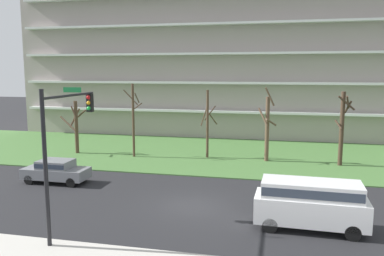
{
  "coord_description": "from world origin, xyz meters",
  "views": [
    {
      "loc": [
        4.66,
        -20.79,
        7.54
      ],
      "look_at": [
        -1.33,
        6.0,
        3.54
      ],
      "focal_mm": 36.75,
      "sensor_mm": 36.0,
      "label": 1
    }
  ],
  "objects_px": {
    "tree_center": "(208,123)",
    "tree_right": "(267,127)",
    "traffic_signal_mast": "(63,138)",
    "tree_left": "(133,119)",
    "tree_far_left": "(76,125)",
    "sedan_gray_center_left": "(56,170)",
    "van_white_near_left": "(311,201)",
    "tree_far_right": "(342,126)"
  },
  "relations": [
    {
      "from": "traffic_signal_mast",
      "to": "tree_far_right",
      "type": "bearing_deg",
      "value": 49.6
    },
    {
      "from": "tree_center",
      "to": "van_white_near_left",
      "type": "distance_m",
      "value": 16.17
    },
    {
      "from": "tree_far_left",
      "to": "sedan_gray_center_left",
      "type": "xyz_separation_m",
      "value": [
        3.35,
        -8.88,
        -1.75
      ]
    },
    {
      "from": "tree_left",
      "to": "tree_right",
      "type": "relative_size",
      "value": 1.04
    },
    {
      "from": "tree_left",
      "to": "tree_far_right",
      "type": "relative_size",
      "value": 1.09
    },
    {
      "from": "traffic_signal_mast",
      "to": "tree_left",
      "type": "bearing_deg",
      "value": 100.17
    },
    {
      "from": "tree_center",
      "to": "tree_far_right",
      "type": "xyz_separation_m",
      "value": [
        10.86,
        -0.57,
        0.15
      ]
    },
    {
      "from": "van_white_near_left",
      "to": "tree_far_right",
      "type": "bearing_deg",
      "value": 78.28
    },
    {
      "from": "tree_left",
      "to": "tree_far_right",
      "type": "height_order",
      "value": "tree_left"
    },
    {
      "from": "tree_far_right",
      "to": "van_white_near_left",
      "type": "xyz_separation_m",
      "value": [
        -3.28,
        -13.61,
        -1.83
      ]
    },
    {
      "from": "tree_right",
      "to": "van_white_near_left",
      "type": "bearing_deg",
      "value": -79.69
    },
    {
      "from": "tree_far_left",
      "to": "sedan_gray_center_left",
      "type": "bearing_deg",
      "value": -69.31
    },
    {
      "from": "tree_far_left",
      "to": "tree_left",
      "type": "relative_size",
      "value": 0.75
    },
    {
      "from": "tree_far_right",
      "to": "tree_left",
      "type": "bearing_deg",
      "value": -178.27
    },
    {
      "from": "tree_center",
      "to": "tree_right",
      "type": "distance_m",
      "value": 5.07
    },
    {
      "from": "tree_far_left",
      "to": "tree_far_right",
      "type": "relative_size",
      "value": 0.82
    },
    {
      "from": "tree_left",
      "to": "tree_right",
      "type": "distance_m",
      "value": 11.44
    },
    {
      "from": "tree_far_right",
      "to": "sedan_gray_center_left",
      "type": "distance_m",
      "value": 21.69
    },
    {
      "from": "tree_center",
      "to": "traffic_signal_mast",
      "type": "xyz_separation_m",
      "value": [
        -3.43,
        -17.37,
        1.52
      ]
    },
    {
      "from": "tree_far_left",
      "to": "traffic_signal_mast",
      "type": "height_order",
      "value": "traffic_signal_mast"
    },
    {
      "from": "tree_right",
      "to": "sedan_gray_center_left",
      "type": "bearing_deg",
      "value": -145.7
    },
    {
      "from": "van_white_near_left",
      "to": "traffic_signal_mast",
      "type": "height_order",
      "value": "traffic_signal_mast"
    },
    {
      "from": "tree_far_right",
      "to": "traffic_signal_mast",
      "type": "distance_m",
      "value": 22.09
    },
    {
      "from": "tree_far_right",
      "to": "traffic_signal_mast",
      "type": "relative_size",
      "value": 0.87
    },
    {
      "from": "tree_far_left",
      "to": "traffic_signal_mast",
      "type": "xyz_separation_m",
      "value": [
        8.61,
        -16.57,
        1.97
      ]
    },
    {
      "from": "sedan_gray_center_left",
      "to": "traffic_signal_mast",
      "type": "distance_m",
      "value": 10.03
    },
    {
      "from": "tree_center",
      "to": "sedan_gray_center_left",
      "type": "xyz_separation_m",
      "value": [
        -8.68,
        -9.68,
        -2.2
      ]
    },
    {
      "from": "tree_far_left",
      "to": "van_white_near_left",
      "type": "bearing_deg",
      "value": -34.29
    },
    {
      "from": "tree_left",
      "to": "tree_right",
      "type": "xyz_separation_m",
      "value": [
        11.41,
        0.78,
        -0.49
      ]
    },
    {
      "from": "tree_right",
      "to": "tree_far_right",
      "type": "height_order",
      "value": "tree_right"
    },
    {
      "from": "tree_left",
      "to": "traffic_signal_mast",
      "type": "xyz_separation_m",
      "value": [
        2.92,
        -16.28,
        1.15
      ]
    },
    {
      "from": "tree_right",
      "to": "tree_center",
      "type": "bearing_deg",
      "value": 176.55
    },
    {
      "from": "sedan_gray_center_left",
      "to": "tree_left",
      "type": "bearing_deg",
      "value": -105.56
    },
    {
      "from": "tree_far_left",
      "to": "tree_center",
      "type": "height_order",
      "value": "tree_center"
    },
    {
      "from": "tree_far_right",
      "to": "tree_far_left",
      "type": "bearing_deg",
      "value": -179.43
    },
    {
      "from": "sedan_gray_center_left",
      "to": "tree_far_right",
      "type": "bearing_deg",
      "value": -155.37
    },
    {
      "from": "tree_right",
      "to": "van_white_near_left",
      "type": "height_order",
      "value": "tree_right"
    },
    {
      "from": "tree_right",
      "to": "tree_left",
      "type": "bearing_deg",
      "value": -176.06
    },
    {
      "from": "tree_left",
      "to": "sedan_gray_center_left",
      "type": "bearing_deg",
      "value": -105.2
    },
    {
      "from": "tree_far_left",
      "to": "tree_right",
      "type": "height_order",
      "value": "tree_right"
    },
    {
      "from": "tree_center",
      "to": "tree_far_right",
      "type": "relative_size",
      "value": 1.0
    },
    {
      "from": "van_white_near_left",
      "to": "traffic_signal_mast",
      "type": "xyz_separation_m",
      "value": [
        -11.01,
        -3.19,
        3.2
      ]
    }
  ]
}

